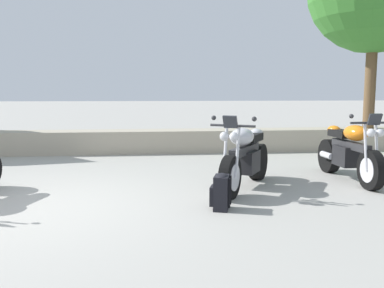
# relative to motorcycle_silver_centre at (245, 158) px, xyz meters

# --- Properties ---
(ground_plane) EXTENTS (120.00, 120.00, 0.00)m
(ground_plane) POSITION_rel_motorcycle_silver_centre_xyz_m (-3.10, -0.72, -0.49)
(ground_plane) COLOR #A3A099
(stone_wall) EXTENTS (36.00, 0.80, 0.55)m
(stone_wall) POSITION_rel_motorcycle_silver_centre_xyz_m (-3.10, 4.08, -0.21)
(stone_wall) COLOR #A89E89
(stone_wall) RESTS_ON ground
(motorcycle_silver_centre) EXTENTS (1.22, 1.85, 1.18)m
(motorcycle_silver_centre) POSITION_rel_motorcycle_silver_centre_xyz_m (0.00, 0.00, 0.00)
(motorcycle_silver_centre) COLOR black
(motorcycle_silver_centre) RESTS_ON ground
(motorcycle_orange_far_right) EXTENTS (0.67, 2.06, 1.18)m
(motorcycle_orange_far_right) POSITION_rel_motorcycle_silver_centre_xyz_m (1.89, 0.39, 0.00)
(motorcycle_orange_far_right) COLOR black
(motorcycle_orange_far_right) RESTS_ON ground
(rider_backpack) EXTENTS (0.31, 0.34, 0.47)m
(rider_backpack) POSITION_rel_motorcycle_silver_centre_xyz_m (-0.57, -1.12, -0.24)
(rider_backpack) COLOR black
(rider_backpack) RESTS_ON ground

